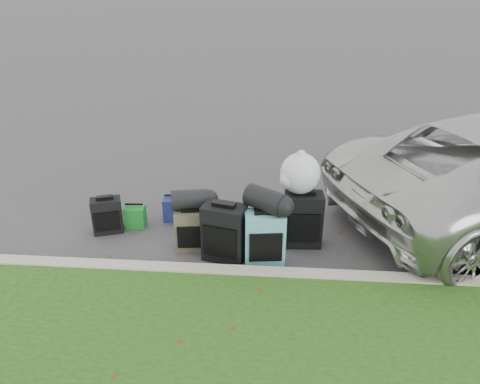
# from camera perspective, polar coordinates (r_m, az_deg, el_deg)

# --- Properties ---
(ground) EXTENTS (120.00, 120.00, 0.00)m
(ground) POSITION_cam_1_polar(r_m,az_deg,el_deg) (6.36, 0.76, -5.28)
(ground) COLOR #383535
(ground) RESTS_ON ground
(curb) EXTENTS (120.00, 0.18, 0.15)m
(curb) POSITION_cam_1_polar(r_m,az_deg,el_deg) (5.49, 0.08, -10.05)
(curb) COLOR #9E937F
(curb) RESTS_ON ground
(suitcase_small_black) EXTENTS (0.44, 0.33, 0.49)m
(suitcase_small_black) POSITION_cam_1_polar(r_m,az_deg,el_deg) (6.57, -15.89, -2.78)
(suitcase_small_black) COLOR black
(suitcase_small_black) RESTS_ON ground
(suitcase_large_black_left) EXTENTS (0.57, 0.42, 0.73)m
(suitcase_large_black_left) POSITION_cam_1_polar(r_m,az_deg,el_deg) (5.71, -1.92, -4.97)
(suitcase_large_black_left) COLOR black
(suitcase_large_black_left) RESTS_ON ground
(suitcase_olive) EXTENTS (0.42, 0.29, 0.54)m
(suitcase_olive) POSITION_cam_1_polar(r_m,az_deg,el_deg) (5.98, -6.01, -4.61)
(suitcase_olive) COLOR #3F3A29
(suitcase_olive) RESTS_ON ground
(suitcase_teal) EXTENTS (0.51, 0.34, 0.68)m
(suitcase_teal) POSITION_cam_1_polar(r_m,az_deg,el_deg) (5.65, 3.02, -5.63)
(suitcase_teal) COLOR teal
(suitcase_teal) RESTS_ON ground
(suitcase_large_black_right) EXTENTS (0.50, 0.31, 0.72)m
(suitcase_large_black_right) POSITION_cam_1_polar(r_m,az_deg,el_deg) (6.05, 7.70, -3.35)
(suitcase_large_black_right) COLOR black
(suitcase_large_black_right) RESTS_ON ground
(tote_green) EXTENTS (0.28, 0.23, 0.31)m
(tote_green) POSITION_cam_1_polar(r_m,az_deg,el_deg) (6.65, -12.63, -2.94)
(tote_green) COLOR #1B7B27
(tote_green) RESTS_ON ground
(tote_navy) EXTENTS (0.32, 0.26, 0.34)m
(tote_navy) POSITION_cam_1_polar(r_m,az_deg,el_deg) (6.72, -7.88, -2.02)
(tote_navy) COLOR navy
(tote_navy) RESTS_ON ground
(duffel_left) EXTENTS (0.50, 0.33, 0.25)m
(duffel_left) POSITION_cam_1_polar(r_m,az_deg,el_deg) (5.85, -6.09, -0.92)
(duffel_left) COLOR black
(duffel_left) RESTS_ON suitcase_olive
(duffel_right) EXTENTS (0.56, 0.51, 0.28)m
(duffel_right) POSITION_cam_1_polar(r_m,az_deg,el_deg) (5.48, 3.19, -0.99)
(duffel_right) COLOR black
(duffel_right) RESTS_ON suitcase_teal
(trash_bag) EXTENTS (0.50, 0.50, 0.50)m
(trash_bag) POSITION_cam_1_polar(r_m,az_deg,el_deg) (5.83, 7.34, 2.25)
(trash_bag) COLOR silver
(trash_bag) RESTS_ON suitcase_large_black_right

